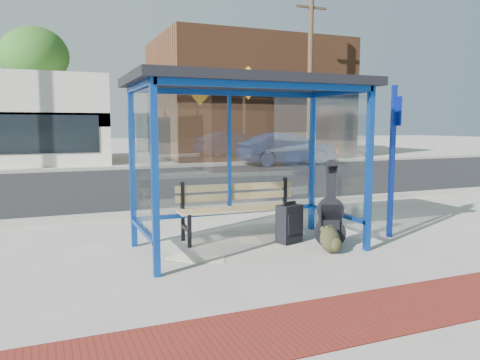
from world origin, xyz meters
name	(u,v)px	position (x,y,z in m)	size (l,w,h in m)	color
ground	(248,248)	(0.00, 0.00, 0.00)	(120.00, 120.00, 0.00)	#B2ADA0
brick_paver_strip	(360,315)	(0.00, -2.60, 0.01)	(60.00, 1.00, 0.01)	maroon
curb_near	(191,211)	(0.00, 2.90, 0.06)	(60.00, 0.25, 0.12)	gray
street_asphalt	(142,184)	(0.00, 8.00, 0.00)	(60.00, 10.00, 0.00)	black
curb_far	(118,168)	(0.00, 13.10, 0.06)	(60.00, 0.25, 0.12)	gray
far_sidewalk	(112,166)	(0.00, 15.00, 0.00)	(60.00, 4.00, 0.01)	#B2ADA0
bus_shelter	(247,104)	(0.00, 0.07, 2.07)	(3.30, 1.80, 2.42)	#0E3B9A
storefront_brown	(248,100)	(8.00, 18.49, 3.20)	(10.00, 7.08, 6.40)	#59331E
tree_mid	(34,56)	(-3.00, 22.00, 5.45)	(3.60, 3.60, 7.03)	#4C3826
tree_right	(289,70)	(12.50, 22.00, 5.45)	(3.60, 3.60, 7.03)	#4C3826
utility_pole_east	(310,75)	(9.00, 13.40, 4.11)	(1.60, 0.24, 8.00)	#4C3826
bench	(239,206)	(0.10, 0.62, 0.52)	(1.95, 0.56, 0.91)	black
guitar_bag	(330,218)	(1.10, -0.43, 0.44)	(0.45, 0.25, 1.20)	black
suitcase	(289,224)	(0.70, 0.05, 0.29)	(0.41, 0.33, 0.63)	black
backpack	(331,240)	(0.95, -0.67, 0.18)	(0.37, 0.35, 0.39)	#2A2A17
sign_post	(393,153)	(2.36, -0.22, 1.34)	(0.13, 0.29, 2.38)	navy
newspaper_a	(186,258)	(-0.97, -0.12, 0.00)	(0.42, 0.33, 0.01)	white
newspaper_b	(209,259)	(-0.71, -0.31, 0.00)	(0.42, 0.33, 0.01)	white
newspaper_c	(250,241)	(0.20, 0.40, 0.00)	(0.39, 0.31, 0.01)	white
parked_car	(287,149)	(7.30, 12.42, 0.71)	(1.51, 4.33, 1.43)	#1B294C
fire_hydrant	(336,153)	(10.83, 13.80, 0.37)	(0.30, 0.21, 0.69)	#A3130B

